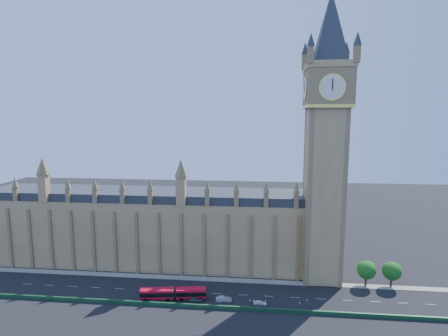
# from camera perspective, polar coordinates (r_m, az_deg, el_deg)

# --- Properties ---
(ground) EXTENTS (400.00, 400.00, 0.00)m
(ground) POSITION_cam_1_polar(r_m,az_deg,el_deg) (117.42, -3.14, -19.71)
(ground) COLOR black
(ground) RESTS_ON ground
(palace_westminster) EXTENTS (120.00, 20.00, 28.00)m
(palace_westminster) POSITION_cam_1_polar(r_m,az_deg,el_deg) (137.48, -12.22, -9.38)
(palace_westminster) COLOR #A17E4E
(palace_westminster) RESTS_ON ground
(elizabeth_tower) EXTENTS (20.59, 20.59, 105.00)m
(elizabeth_tower) POSITION_cam_1_polar(r_m,az_deg,el_deg) (118.52, 16.40, 7.69)
(elizabeth_tower) COLOR #A17E4E
(elizabeth_tower) RESTS_ON ground
(bridge_parapet) EXTENTS (160.00, 0.60, 1.20)m
(bridge_parapet) POSITION_cam_1_polar(r_m,az_deg,el_deg) (109.34, -3.92, -21.61)
(bridge_parapet) COLOR #1E4C2D
(bridge_parapet) RESTS_ON ground
(kerb_north) EXTENTS (160.00, 3.00, 0.16)m
(kerb_north) POSITION_cam_1_polar(r_m,az_deg,el_deg) (125.76, -2.44, -17.67)
(kerb_north) COLOR gray
(kerb_north) RESTS_ON ground
(tree_east_near) EXTENTS (6.00, 6.00, 8.50)m
(tree_east_near) POSITION_cam_1_polar(r_m,az_deg,el_deg) (127.99, 22.31, -15.09)
(tree_east_near) COLOR #382619
(tree_east_near) RESTS_ON ground
(tree_east_far) EXTENTS (6.00, 6.00, 8.50)m
(tree_east_far) POSITION_cam_1_polar(r_m,az_deg,el_deg) (130.46, 25.80, -14.85)
(tree_east_far) COLOR #382619
(tree_east_far) RESTS_ON ground
(red_bus) EXTENTS (20.14, 5.50, 3.39)m
(red_bus) POSITION_cam_1_polar(r_m,az_deg,el_deg) (114.12, -8.27, -19.64)
(red_bus) COLOR red
(red_bus) RESTS_ON ground
(car_grey) EXTENTS (4.63, 2.27, 1.52)m
(car_grey) POSITION_cam_1_polar(r_m,az_deg,el_deg) (112.42, -4.70, -20.63)
(car_grey) COLOR #42434A
(car_grey) RESTS_ON ground
(car_silver) EXTENTS (4.97, 2.24, 1.58)m
(car_silver) POSITION_cam_1_polar(r_m,az_deg,el_deg) (112.30, -0.03, -20.62)
(car_silver) COLOR #9EA2A6
(car_silver) RESTS_ON ground
(car_white) EXTENTS (4.08, 1.80, 1.17)m
(car_white) POSITION_cam_1_polar(r_m,az_deg,el_deg) (111.31, 5.87, -21.07)
(car_white) COLOR white
(car_white) RESTS_ON ground
(cone_a) EXTENTS (0.41, 0.41, 0.62)m
(cone_a) POSITION_cam_1_polar(r_m,az_deg,el_deg) (113.49, 12.24, -20.76)
(cone_a) COLOR black
(cone_a) RESTS_ON ground
(cone_b) EXTENTS (0.56, 0.56, 0.71)m
(cone_b) POSITION_cam_1_polar(r_m,az_deg,el_deg) (115.29, 13.38, -20.29)
(cone_b) COLOR black
(cone_b) RESTS_ON ground
(cone_c) EXTENTS (0.60, 0.60, 0.73)m
(cone_c) POSITION_cam_1_polar(r_m,az_deg,el_deg) (112.92, 6.80, -20.76)
(cone_c) COLOR black
(cone_c) RESTS_ON ground
(cone_d) EXTENTS (0.56, 0.56, 0.71)m
(cone_d) POSITION_cam_1_polar(r_m,az_deg,el_deg) (112.73, 4.26, -20.78)
(cone_d) COLOR black
(cone_d) RESTS_ON ground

